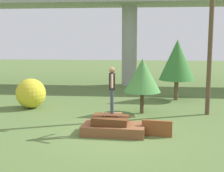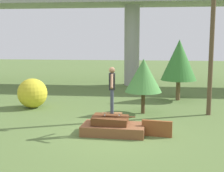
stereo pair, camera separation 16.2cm
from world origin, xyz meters
name	(u,v)px [view 2 (the right image)]	position (x,y,z in m)	size (l,w,h in m)	color
ground_plane	(113,134)	(0.00, 0.00, 0.00)	(80.00, 80.00, 0.00)	#567038
scrap_pile	(113,127)	(-0.03, 0.02, 0.26)	(2.27, 1.25, 0.67)	brown
scrap_plank_loose	(157,128)	(1.53, -0.10, 0.28)	(1.06, 0.28, 0.56)	brown
skateboard	(112,113)	(-0.06, 0.08, 0.74)	(0.75, 0.30, 0.09)	brown
skater	(112,87)	(-0.06, 0.08, 1.70)	(0.24, 1.09, 1.64)	#383D4C
highway_overpass	(132,8)	(0.00, 12.27, 5.59)	(44.00, 4.07, 6.42)	#9E9E99
utility_pole	(213,19)	(3.93, 3.36, 4.24)	(1.30, 0.20, 8.22)	brown
tree_behind_left	(143,76)	(1.00, 3.30, 1.74)	(1.66, 1.66, 2.50)	#4C3823
tree_behind_right	(179,60)	(2.88, 6.72, 2.23)	(1.97, 1.97, 3.35)	brown
bush_yellow_flowering	(32,93)	(-4.45, 3.88, 0.73)	(1.46, 1.46, 1.46)	gold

